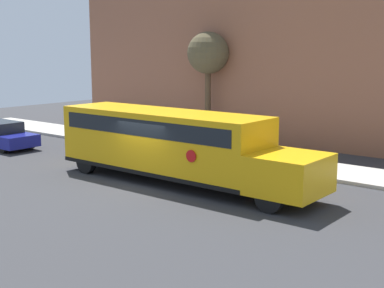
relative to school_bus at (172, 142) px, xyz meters
name	(u,v)px	position (x,y,z in m)	size (l,w,h in m)	color
ground_plane	(147,185)	(-0.51, -0.94, -1.64)	(60.00, 60.00, 0.00)	#333335
sidewalk_strip	(239,158)	(-0.51, 5.56, -1.57)	(44.00, 3.00, 0.15)	#B2ADA3
building_backdrop	(305,52)	(-0.51, 12.06, 3.51)	(32.00, 4.00, 10.30)	#935B42
school_bus	(172,142)	(0.00, 0.00, 0.00)	(11.60, 2.57, 2.85)	#EAA80F
tree_near_sidewalk	(208,55)	(-5.34, 9.36, 3.34)	(2.45, 2.45, 6.31)	brown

